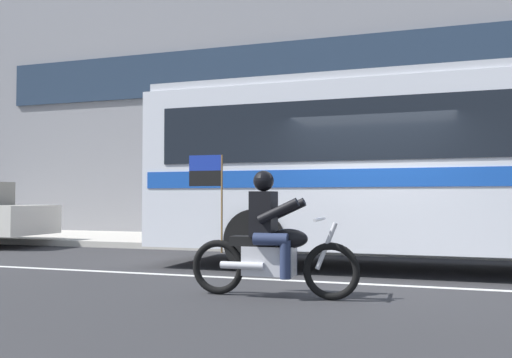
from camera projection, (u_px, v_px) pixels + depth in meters
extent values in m
plane|color=#2B2B2D|center=(372.00, 278.00, 8.40)|extent=(60.00, 60.00, 0.00)
cube|color=#B7B2A8|center=(396.00, 246.00, 13.24)|extent=(28.00, 3.80, 0.15)
cube|color=silver|center=(367.00, 284.00, 7.83)|extent=(26.60, 0.14, 0.01)
cube|color=#233347|center=(399.00, 56.00, 15.18)|extent=(25.76, 0.10, 1.40)
cube|color=silver|center=(472.00, 167.00, 9.13)|extent=(10.87, 2.63, 2.70)
cube|color=black|center=(472.00, 134.00, 9.15)|extent=(10.00, 2.66, 0.96)
cube|color=#194CB2|center=(472.00, 179.00, 9.12)|extent=(10.65, 2.66, 0.28)
cube|color=#BABCC3|center=(471.00, 82.00, 9.18)|extent=(10.65, 2.50, 0.16)
cylinder|color=black|center=(256.00, 241.00, 9.02)|extent=(1.04, 0.30, 1.04)
torus|color=black|center=(331.00, 271.00, 6.63)|extent=(0.69, 0.11, 0.69)
torus|color=black|center=(218.00, 267.00, 7.04)|extent=(0.69, 0.11, 0.69)
cube|color=silver|center=(269.00, 261.00, 6.85)|extent=(0.65, 0.30, 0.36)
ellipsoid|color=black|center=(289.00, 239.00, 6.79)|extent=(0.49, 0.29, 0.24)
cube|color=black|center=(254.00, 241.00, 6.92)|extent=(0.57, 0.27, 0.12)
cylinder|color=silver|center=(326.00, 246.00, 6.65)|extent=(0.28, 0.06, 0.58)
cylinder|color=silver|center=(320.00, 219.00, 6.69)|extent=(0.06, 0.64, 0.04)
cylinder|color=silver|center=(242.00, 265.00, 6.79)|extent=(0.55, 0.10, 0.09)
cube|color=black|center=(264.00, 214.00, 6.89)|extent=(0.29, 0.37, 0.56)
sphere|color=black|center=(264.00, 181.00, 6.91)|extent=(0.26, 0.26, 0.26)
cylinder|color=#232D4C|center=(278.00, 237.00, 7.02)|extent=(0.42, 0.16, 0.15)
cylinder|color=#232D4C|center=(292.00, 257.00, 6.95)|extent=(0.13, 0.13, 0.46)
cylinder|color=#232D4C|center=(271.00, 239.00, 6.67)|extent=(0.42, 0.16, 0.15)
cylinder|color=#232D4C|center=(285.00, 260.00, 6.61)|extent=(0.13, 0.13, 0.46)
cylinder|color=black|center=(286.00, 210.00, 7.02)|extent=(0.52, 0.12, 0.32)
cylinder|color=black|center=(278.00, 211.00, 6.63)|extent=(0.52, 0.12, 0.32)
cylinder|color=olive|center=(222.00, 204.00, 7.06)|extent=(0.02, 0.02, 1.25)
cube|color=#1933A5|center=(205.00, 163.00, 7.14)|extent=(0.44, 0.03, 0.20)
cube|color=black|center=(205.00, 178.00, 7.14)|extent=(0.44, 0.03, 0.20)
cylinder|color=red|center=(162.00, 229.00, 13.80)|extent=(0.22, 0.22, 0.58)
sphere|color=red|center=(162.00, 215.00, 13.82)|extent=(0.20, 0.20, 0.20)
cylinder|color=red|center=(159.00, 228.00, 13.67)|extent=(0.09, 0.10, 0.09)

